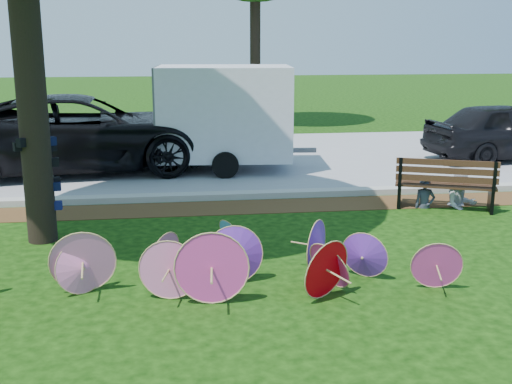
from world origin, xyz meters
TOP-DOWN VIEW (x-y plane):
  - ground at (0.00, 0.00)m, footprint 90.00×90.00m
  - mulch_strip at (0.00, 4.50)m, footprint 90.00×1.00m
  - curb at (0.00, 5.20)m, footprint 90.00×0.30m
  - street at (0.00, 9.35)m, footprint 90.00×8.00m
  - parasol_pile at (-0.12, 0.64)m, footprint 6.43×2.36m
  - black_van at (-2.74, 8.30)m, footprint 6.63×3.54m
  - dark_pickup at (7.83, 8.35)m, footprint 4.49×2.24m
  - cargo_trailer at (0.54, 8.00)m, footprint 3.17×2.14m
  - park_bench at (4.25, 4.00)m, footprint 1.94×1.30m
  - person_left at (3.90, 4.05)m, footprint 0.40×0.26m
  - person_right at (4.60, 4.05)m, footprint 0.68×0.55m

SIDE VIEW (x-z plane):
  - ground at x=0.00m, z-range 0.00..0.00m
  - mulch_strip at x=0.00m, z-range 0.00..0.01m
  - street at x=0.00m, z-range 0.00..0.01m
  - curb at x=0.00m, z-range 0.00..0.12m
  - parasol_pile at x=-0.12m, z-range -0.08..0.82m
  - park_bench at x=4.25m, z-range 0.00..0.95m
  - person_left at x=3.90m, z-range 0.00..1.09m
  - person_right at x=4.60m, z-range 0.00..1.32m
  - dark_pickup at x=7.83m, z-range 0.00..1.47m
  - black_van at x=-2.74m, z-range 0.00..1.77m
  - cargo_trailer at x=0.54m, z-range 0.00..2.72m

